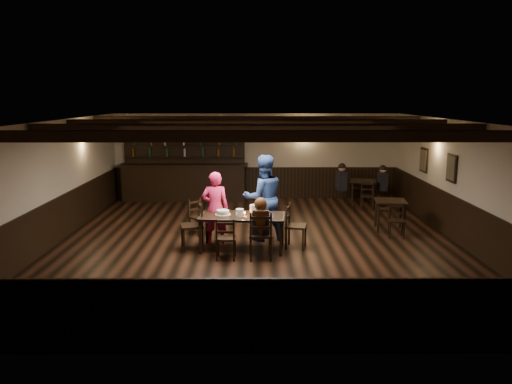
{
  "coord_description": "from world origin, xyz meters",
  "views": [
    {
      "loc": [
        -0.08,
        -10.82,
        3.2
      ],
      "look_at": [
        -0.03,
        0.2,
        1.1
      ],
      "focal_mm": 35.0,
      "sensor_mm": 36.0,
      "label": 1
    }
  ],
  "objects_px": {
    "man_blue": "(263,198)",
    "bar_counter": "(184,177)",
    "chair_near_right": "(261,232)",
    "cake": "(223,213)",
    "dining_table": "(242,218)",
    "chair_near_left": "(226,236)",
    "woman_pink": "(215,208)"
  },
  "relations": [
    {
      "from": "chair_near_left",
      "to": "woman_pink",
      "type": "distance_m",
      "value": 1.24
    },
    {
      "from": "chair_near_right",
      "to": "cake",
      "type": "height_order",
      "value": "chair_near_right"
    },
    {
      "from": "woman_pink",
      "to": "bar_counter",
      "type": "xyz_separation_m",
      "value": [
        -1.34,
        4.83,
        -0.08
      ]
    },
    {
      "from": "dining_table",
      "to": "cake",
      "type": "bearing_deg",
      "value": 172.67
    },
    {
      "from": "dining_table",
      "to": "chair_near_left",
      "type": "relative_size",
      "value": 2.17
    },
    {
      "from": "chair_near_right",
      "to": "woman_pink",
      "type": "relative_size",
      "value": 0.61
    },
    {
      "from": "woman_pink",
      "to": "cake",
      "type": "relative_size",
      "value": 4.87
    },
    {
      "from": "dining_table",
      "to": "chair_near_right",
      "type": "relative_size",
      "value": 1.87
    },
    {
      "from": "cake",
      "to": "man_blue",
      "type": "bearing_deg",
      "value": 39.26
    },
    {
      "from": "chair_near_right",
      "to": "man_blue",
      "type": "xyz_separation_m",
      "value": [
        0.08,
        1.47,
        0.39
      ]
    },
    {
      "from": "chair_near_left",
      "to": "man_blue",
      "type": "distance_m",
      "value": 1.72
    },
    {
      "from": "cake",
      "to": "bar_counter",
      "type": "bearing_deg",
      "value": 106.31
    },
    {
      "from": "chair_near_left",
      "to": "man_blue",
      "type": "bearing_deg",
      "value": 62.04
    },
    {
      "from": "chair_near_left",
      "to": "cake",
      "type": "height_order",
      "value": "cake"
    },
    {
      "from": "woman_pink",
      "to": "man_blue",
      "type": "distance_m",
      "value": 1.12
    },
    {
      "from": "dining_table",
      "to": "man_blue",
      "type": "xyz_separation_m",
      "value": [
        0.46,
        0.77,
        0.29
      ]
    },
    {
      "from": "chair_near_right",
      "to": "man_blue",
      "type": "bearing_deg",
      "value": 86.88
    },
    {
      "from": "chair_near_left",
      "to": "woman_pink",
      "type": "height_order",
      "value": "woman_pink"
    },
    {
      "from": "chair_near_left",
      "to": "chair_near_right",
      "type": "height_order",
      "value": "chair_near_right"
    },
    {
      "from": "bar_counter",
      "to": "cake",
      "type": "bearing_deg",
      "value": -73.69
    },
    {
      "from": "man_blue",
      "to": "cake",
      "type": "distance_m",
      "value": 1.14
    },
    {
      "from": "dining_table",
      "to": "woman_pink",
      "type": "relative_size",
      "value": 1.15
    },
    {
      "from": "dining_table",
      "to": "woman_pink",
      "type": "bearing_deg",
      "value": 142.43
    },
    {
      "from": "chair_near_right",
      "to": "man_blue",
      "type": "distance_m",
      "value": 1.52
    },
    {
      "from": "cake",
      "to": "bar_counter",
      "type": "relative_size",
      "value": 0.08
    },
    {
      "from": "bar_counter",
      "to": "man_blue",
      "type": "bearing_deg",
      "value": -62.0
    },
    {
      "from": "man_blue",
      "to": "bar_counter",
      "type": "distance_m",
      "value": 5.14
    },
    {
      "from": "cake",
      "to": "bar_counter",
      "type": "height_order",
      "value": "bar_counter"
    },
    {
      "from": "dining_table",
      "to": "chair_near_right",
      "type": "distance_m",
      "value": 0.8
    },
    {
      "from": "chair_near_left",
      "to": "woman_pink",
      "type": "bearing_deg",
      "value": 103.99
    },
    {
      "from": "dining_table",
      "to": "cake",
      "type": "distance_m",
      "value": 0.44
    },
    {
      "from": "dining_table",
      "to": "bar_counter",
      "type": "xyz_separation_m",
      "value": [
        -1.95,
        5.3,
        0.04
      ]
    }
  ]
}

